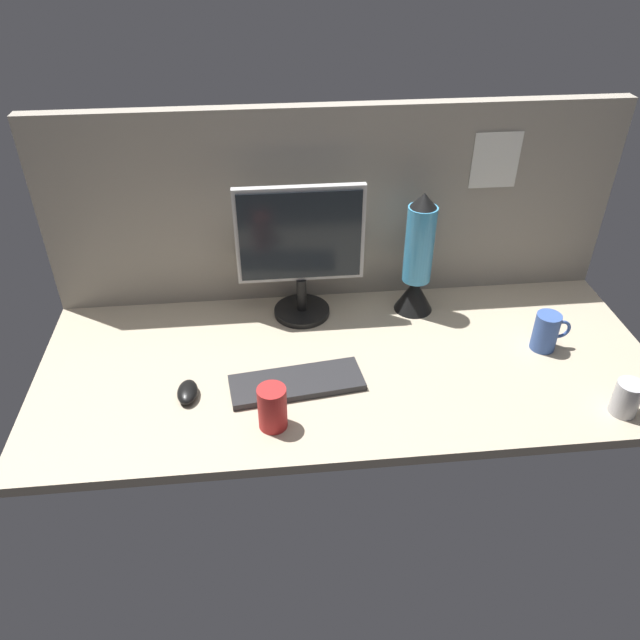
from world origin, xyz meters
The scene contains 9 objects.
ground_plane centered at (0.00, 0.00, -1.50)cm, with size 180.00×80.00×3.00cm, color tan.
cubicle_wall_back centered at (0.09, 37.49, 31.62)cm, with size 180.00×5.50×63.19cm.
monitor centered at (-11.62, 25.13, 23.96)cm, with size 39.28×18.00×43.75cm.
keyboard centered at (-15.84, -10.86, 1.00)cm, with size 37.00×13.00×2.00cm, color #262628.
mouse centered at (-45.73, -12.41, 1.70)cm, with size 5.60×9.60×3.40cm, color black.
mug_ceramic_blue centered at (59.44, -1.14, 6.00)cm, with size 11.30×7.37×11.93cm.
mug_red_plastic centered at (-22.96, -25.69, 6.16)cm, with size 7.46×7.46×12.33cm.
mug_steel centered at (69.33, -30.15, 4.92)cm, with size 6.98×6.98×9.84cm.
lava_lamp centered at (25.11, 23.63, 17.14)cm, with size 12.49×12.49×40.86cm.
Camera 1 is at (-22.56, -140.52, 114.12)cm, focal length 34.48 mm.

